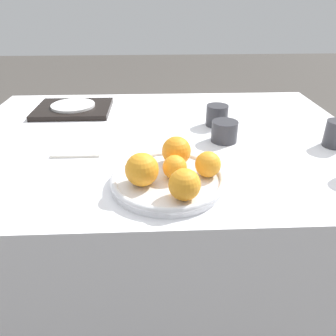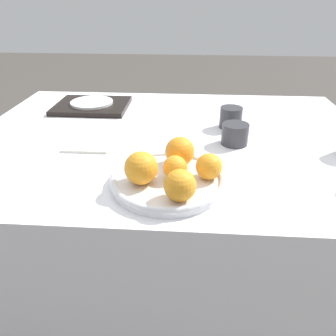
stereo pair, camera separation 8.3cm
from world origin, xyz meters
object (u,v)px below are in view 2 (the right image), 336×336
cup_2 (235,134)px  side_plate (92,102)px  fruit_platter (168,180)px  orange_2 (175,167)px  orange_0 (180,151)px  cup_1 (231,118)px  orange_3 (180,185)px  orange_4 (209,166)px  orange_1 (141,168)px  serving_tray (92,106)px  napkin (90,143)px

cup_2 → side_plate: bearing=149.7°
fruit_platter → orange_2: orange_2 is taller
orange_0 → side_plate: 0.66m
orange_2 → cup_1: orange_2 is taller
cup_2 → orange_0: bearing=-131.7°
orange_3 → orange_4: orange_3 is taller
fruit_platter → orange_3: orange_3 is taller
orange_3 → cup_2: 0.40m
orange_1 → orange_2: 0.09m
side_plate → orange_0: bearing=-53.1°
orange_0 → serving_tray: orange_0 is taller
orange_2 → cup_2: size_ratio=0.72×
orange_0 → orange_2: orange_0 is taller
orange_4 → serving_tray: 0.76m
orange_1 → cup_2: bearing=48.5°
serving_tray → orange_2: bearing=-57.4°
orange_2 → serving_tray: 0.72m
serving_tray → napkin: (0.09, -0.37, -0.01)m
orange_4 → fruit_platter: bearing=-174.9°
orange_3 → orange_4: 0.12m
serving_tray → cup_2: bearing=-30.3°
fruit_platter → serving_tray: bearing=121.3°
orange_2 → orange_1: bearing=-160.9°
orange_1 → orange_3: bearing=-34.5°
orange_0 → orange_3: orange_0 is taller
fruit_platter → orange_0: orange_0 is taller
side_plate → cup_1: (0.57, -0.19, 0.01)m
side_plate → cup_1: cup_1 is taller
fruit_platter → serving_tray: (-0.37, 0.61, -0.00)m
orange_1 → fruit_platter: bearing=21.6°
orange_2 → side_plate: 0.72m
orange_3 → serving_tray: (-0.40, 0.70, -0.05)m
orange_4 → cup_1: size_ratio=0.84×
orange_1 → napkin: bearing=128.7°
orange_0 → orange_4: orange_0 is taller
cup_2 → fruit_platter: bearing=-126.2°
orange_2 → orange_3: orange_3 is taller
orange_1 → orange_2: orange_1 is taller
orange_3 → cup_1: 0.54m
cup_1 → napkin: (-0.48, -0.18, -0.03)m
fruit_platter → napkin: size_ratio=2.02×
fruit_platter → orange_1: 0.08m
orange_3 → side_plate: bearing=119.9°
orange_0 → orange_2: bearing=-96.9°
orange_1 → serving_tray: orange_1 is taller
orange_1 → serving_tray: bearing=115.7°
orange_3 → cup_2: bearing=65.6°
orange_3 → serving_tray: orange_3 is taller
orange_0 → serving_tray: size_ratio=0.26×
cup_1 → napkin: cup_1 is taller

